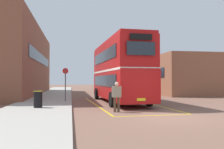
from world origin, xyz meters
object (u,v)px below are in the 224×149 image
at_px(bus_stop_sign, 65,81).
at_px(single_deck_bus, 124,81).
at_px(double_decker_bus, 119,71).
at_px(pedestrian_boarding, 117,95).
at_px(litter_bin, 38,99).

bearing_deg(bus_stop_sign, single_deck_bus, 63.53).
bearing_deg(single_deck_bus, bus_stop_sign, -116.47).
bearing_deg(double_decker_bus, single_deck_bus, 76.25).
bearing_deg(pedestrian_boarding, single_deck_bus, 76.60).
relative_size(single_deck_bus, pedestrian_boarding, 5.93).
xyz_separation_m(double_decker_bus, pedestrian_boarding, (-1.27, -5.79, -1.56)).
distance_m(single_deck_bus, pedestrian_boarding, 23.00).
relative_size(double_decker_bus, litter_bin, 11.07).
xyz_separation_m(litter_bin, bus_stop_sign, (1.49, 4.12, 1.04)).
height_order(single_deck_bus, bus_stop_sign, single_deck_bus).
bearing_deg(bus_stop_sign, double_decker_bus, -0.60).
xyz_separation_m(double_decker_bus, bus_stop_sign, (-4.18, 0.04, -0.84)).
bearing_deg(double_decker_bus, litter_bin, -144.29).
distance_m(litter_bin, bus_stop_sign, 4.50).
distance_m(single_deck_bus, bus_stop_sign, 18.47).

